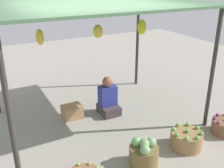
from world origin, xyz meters
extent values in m
plane|color=gray|center=(0.00, 0.00, 0.00)|extent=(14.00, 14.00, 0.00)
cylinder|color=#38332D|center=(-1.67, -1.17, 1.07)|extent=(0.07, 0.07, 2.14)
cylinder|color=#38332D|center=(1.67, -1.17, 1.07)|extent=(0.07, 0.07, 2.14)
cylinder|color=#38332D|center=(1.67, 1.17, 1.07)|extent=(0.07, 0.07, 2.14)
cube|color=#517952|center=(0.00, 0.00, 2.16)|extent=(3.63, 2.65, 0.04)
ellipsoid|color=yellow|center=(-0.96, -0.04, 1.71)|extent=(0.13, 0.13, 0.25)
ellipsoid|color=yellow|center=(0.03, -0.04, 1.71)|extent=(0.17, 0.17, 0.23)
ellipsoid|color=yellow|center=(0.92, -0.07, 1.71)|extent=(0.17, 0.17, 0.28)
cube|color=#44353B|center=(0.29, 0.08, 0.09)|extent=(0.36, 0.44, 0.18)
cube|color=navy|center=(0.29, 0.13, 0.38)|extent=(0.34, 0.22, 0.40)
sphere|color=#935947|center=(0.29, 0.13, 0.67)|extent=(0.21, 0.21, 0.21)
sphere|color=#88C53F|center=(-0.73, -1.56, 0.23)|extent=(0.04, 0.04, 0.04)
sphere|color=#95BE41|center=(-0.79, -1.43, 0.23)|extent=(0.04, 0.04, 0.04)
sphere|color=#8BC036|center=(-0.93, -1.37, 0.23)|extent=(0.04, 0.04, 0.04)
cylinder|color=brown|center=(0.02, -1.56, 0.15)|extent=(0.43, 0.43, 0.30)
sphere|color=#7AA464|center=(0.02, -1.56, 0.36)|extent=(0.15, 0.15, 0.15)
sphere|color=#7EAA6E|center=(0.14, -1.56, 0.34)|extent=(0.15, 0.15, 0.15)
sphere|color=#73B163|center=(-0.04, -1.45, 0.34)|extent=(0.15, 0.15, 0.15)
sphere|color=#76A66D|center=(-0.04, -1.66, 0.34)|extent=(0.15, 0.15, 0.15)
cylinder|color=olive|center=(0.88, -1.52, 0.14)|extent=(0.51, 0.51, 0.27)
sphere|color=#61B53E|center=(0.88, -1.52, 0.30)|extent=(0.07, 0.07, 0.07)
sphere|color=#6AB144|center=(1.09, -1.52, 0.29)|extent=(0.07, 0.07, 0.07)
sphere|color=#64A943|center=(1.03, -1.37, 0.29)|extent=(0.07, 0.07, 0.07)
sphere|color=#71BB50|center=(0.88, -1.31, 0.29)|extent=(0.07, 0.07, 0.07)
sphere|color=#73BA4A|center=(0.72, -1.37, 0.29)|extent=(0.07, 0.07, 0.07)
sphere|color=#62A941|center=(0.66, -1.52, 0.29)|extent=(0.07, 0.07, 0.07)
sphere|color=#6EAC45|center=(0.72, -1.67, 0.29)|extent=(0.07, 0.07, 0.07)
sphere|color=#65AE3F|center=(0.88, -1.74, 0.29)|extent=(0.07, 0.07, 0.07)
sphere|color=#62AB4D|center=(1.03, -1.67, 0.29)|extent=(0.07, 0.07, 0.07)
sphere|color=#7B3871|center=(1.78, -1.34, 0.26)|extent=(0.06, 0.06, 0.06)
sphere|color=#7D3B6C|center=(1.64, -1.39, 0.26)|extent=(0.06, 0.06, 0.06)
sphere|color=#893D6E|center=(1.58, -1.53, 0.26)|extent=(0.06, 0.06, 0.06)
cube|color=#AB8154|center=(-0.42, 0.26, 0.13)|extent=(0.37, 0.30, 0.26)
camera|label=1|loc=(-1.89, -4.14, 2.59)|focal=42.39mm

